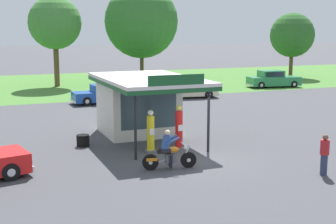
{
  "coord_description": "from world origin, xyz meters",
  "views": [
    {
      "loc": [
        -8.18,
        -17.43,
        5.41
      ],
      "look_at": [
        0.31,
        3.75,
        1.4
      ],
      "focal_mm": 49.92,
      "sensor_mm": 36.0,
      "label": 1
    }
  ],
  "objects_px": {
    "parked_car_back_row_right": "(106,94)",
    "spare_tire_stack": "(83,140)",
    "parked_car_back_row_centre_right": "(273,79)",
    "motorcycle_with_rider": "(169,153)",
    "parked_car_back_row_far_right": "(186,89)",
    "gas_pump_offside": "(179,129)",
    "gas_pump_nearside": "(151,133)",
    "bystander_admiring_sedan": "(324,154)"
  },
  "relations": [
    {
      "from": "gas_pump_nearside",
      "to": "bystander_admiring_sedan",
      "type": "xyz_separation_m",
      "value": [
        4.93,
        -5.63,
        -0.05
      ]
    },
    {
      "from": "parked_car_back_row_far_right",
      "to": "gas_pump_offside",
      "type": "bearing_deg",
      "value": -115.05
    },
    {
      "from": "parked_car_back_row_centre_right",
      "to": "parked_car_back_row_right",
      "type": "relative_size",
      "value": 1.01
    },
    {
      "from": "motorcycle_with_rider",
      "to": "parked_car_back_row_right",
      "type": "bearing_deg",
      "value": 83.51
    },
    {
      "from": "parked_car_back_row_centre_right",
      "to": "bystander_admiring_sedan",
      "type": "distance_m",
      "value": 27.99
    },
    {
      "from": "motorcycle_with_rider",
      "to": "parked_car_back_row_far_right",
      "type": "xyz_separation_m",
      "value": [
        8.69,
        17.88,
        0.05
      ]
    },
    {
      "from": "parked_car_back_row_centre_right",
      "to": "bystander_admiring_sedan",
      "type": "height_order",
      "value": "parked_car_back_row_centre_right"
    },
    {
      "from": "gas_pump_nearside",
      "to": "motorcycle_with_rider",
      "type": "distance_m",
      "value": 2.76
    },
    {
      "from": "gas_pump_offside",
      "to": "spare_tire_stack",
      "type": "relative_size",
      "value": 3.42
    },
    {
      "from": "parked_car_back_row_far_right",
      "to": "parked_car_back_row_centre_right",
      "type": "bearing_deg",
      "value": 17.37
    },
    {
      "from": "parked_car_back_row_centre_right",
      "to": "spare_tire_stack",
      "type": "height_order",
      "value": "parked_car_back_row_centre_right"
    },
    {
      "from": "parked_car_back_row_right",
      "to": "gas_pump_offside",
      "type": "bearing_deg",
      "value": -91.47
    },
    {
      "from": "spare_tire_stack",
      "to": "parked_car_back_row_right",
      "type": "bearing_deg",
      "value": 70.83
    },
    {
      "from": "parked_car_back_row_right",
      "to": "parked_car_back_row_centre_right",
      "type": "bearing_deg",
      "value": 12.03
    },
    {
      "from": "gas_pump_offside",
      "to": "bystander_admiring_sedan",
      "type": "height_order",
      "value": "gas_pump_offside"
    },
    {
      "from": "parked_car_back_row_far_right",
      "to": "parked_car_back_row_right",
      "type": "bearing_deg",
      "value": -176.91
    },
    {
      "from": "gas_pump_offside",
      "to": "parked_car_back_row_centre_right",
      "type": "distance_m",
      "value": 25.63
    },
    {
      "from": "parked_car_back_row_centre_right",
      "to": "parked_car_back_row_far_right",
      "type": "relative_size",
      "value": 0.97
    },
    {
      "from": "motorcycle_with_rider",
      "to": "gas_pump_nearside",
      "type": "bearing_deg",
      "value": 85.15
    },
    {
      "from": "gas_pump_nearside",
      "to": "motorcycle_with_rider",
      "type": "relative_size",
      "value": 0.89
    },
    {
      "from": "parked_car_back_row_right",
      "to": "spare_tire_stack",
      "type": "height_order",
      "value": "parked_car_back_row_right"
    },
    {
      "from": "gas_pump_nearside",
      "to": "bystander_admiring_sedan",
      "type": "height_order",
      "value": "gas_pump_nearside"
    },
    {
      "from": "gas_pump_nearside",
      "to": "spare_tire_stack",
      "type": "relative_size",
      "value": 3.2
    },
    {
      "from": "spare_tire_stack",
      "to": "gas_pump_offside",
      "type": "bearing_deg",
      "value": -28.86
    },
    {
      "from": "motorcycle_with_rider",
      "to": "bystander_admiring_sedan",
      "type": "relative_size",
      "value": 1.38
    },
    {
      "from": "gas_pump_offside",
      "to": "parked_car_back_row_right",
      "type": "relative_size",
      "value": 0.39
    },
    {
      "from": "gas_pump_offside",
      "to": "parked_car_back_row_right",
      "type": "bearing_deg",
      "value": 88.53
    },
    {
      "from": "parked_car_back_row_centre_right",
      "to": "parked_car_back_row_far_right",
      "type": "bearing_deg",
      "value": -162.63
    },
    {
      "from": "parked_car_back_row_far_right",
      "to": "parked_car_back_row_right",
      "type": "height_order",
      "value": "parked_car_back_row_far_right"
    },
    {
      "from": "gas_pump_nearside",
      "to": "motorcycle_with_rider",
      "type": "bearing_deg",
      "value": -94.85
    },
    {
      "from": "parked_car_back_row_centre_right",
      "to": "parked_car_back_row_right",
      "type": "height_order",
      "value": "parked_car_back_row_centre_right"
    },
    {
      "from": "motorcycle_with_rider",
      "to": "spare_tire_stack",
      "type": "relative_size",
      "value": 3.61
    },
    {
      "from": "parked_car_back_row_far_right",
      "to": "spare_tire_stack",
      "type": "bearing_deg",
      "value": -130.55
    },
    {
      "from": "motorcycle_with_rider",
      "to": "parked_car_back_row_right",
      "type": "xyz_separation_m",
      "value": [
        1.99,
        17.52,
        -0.01
      ]
    },
    {
      "from": "parked_car_back_row_far_right",
      "to": "gas_pump_nearside",
      "type": "bearing_deg",
      "value": -119.18
    },
    {
      "from": "parked_car_back_row_far_right",
      "to": "parked_car_back_row_right",
      "type": "xyz_separation_m",
      "value": [
        -6.7,
        -0.36,
        -0.06
      ]
    },
    {
      "from": "gas_pump_nearside",
      "to": "spare_tire_stack",
      "type": "bearing_deg",
      "value": 139.9
    },
    {
      "from": "gas_pump_offside",
      "to": "parked_car_back_row_far_right",
      "type": "height_order",
      "value": "gas_pump_offside"
    },
    {
      "from": "gas_pump_nearside",
      "to": "gas_pump_offside",
      "type": "relative_size",
      "value": 0.94
    },
    {
      "from": "parked_car_back_row_right",
      "to": "bystander_admiring_sedan",
      "type": "distance_m",
      "value": 20.66
    },
    {
      "from": "gas_pump_offside",
      "to": "parked_car_back_row_centre_right",
      "type": "relative_size",
      "value": 0.39
    },
    {
      "from": "parked_car_back_row_centre_right",
      "to": "parked_car_back_row_right",
      "type": "bearing_deg",
      "value": -167.97
    }
  ]
}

